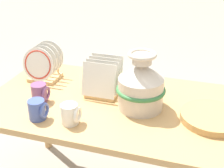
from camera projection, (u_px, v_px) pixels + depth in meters
display_table at (112, 114)px, 1.78m from camera, size 1.41×0.81×0.73m
ceramic_vase at (141, 85)px, 1.63m from camera, size 0.26×0.26×0.32m
dish_rack_round_plates at (43, 66)px, 1.96m from camera, size 0.21×0.19×0.23m
dish_rack_square_plates at (103, 82)px, 1.79m from camera, size 0.19×0.19×0.21m
wicker_charger_stack at (212, 117)px, 1.57m from camera, size 0.31×0.31×0.04m
mug_cobalt_glaze at (38, 110)px, 1.57m from camera, size 0.09×0.09×0.10m
mug_cream_glaze at (71, 114)px, 1.53m from camera, size 0.09×0.09×0.10m
mug_plum_glaze at (40, 93)px, 1.73m from camera, size 0.09×0.09×0.10m
fruit_bowl at (134, 84)px, 1.88m from camera, size 0.15×0.15×0.08m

